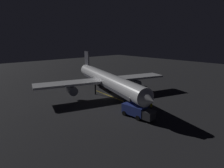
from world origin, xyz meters
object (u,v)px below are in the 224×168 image
traffic_cone_near_left (132,107)px  ground_crew_worker (151,107)px  baggage_truck (137,111)px  airliner (106,80)px  catering_truck (131,83)px  traffic_cone_near_right (135,100)px

traffic_cone_near_left → ground_crew_worker: bearing=112.4°
baggage_truck → airliner: bearing=-107.8°
airliner → baggage_truck: (4.67, 14.57, -2.96)m
airliner → ground_crew_worker: size_ratio=22.30×
catering_truck → ground_crew_worker: 19.64m
catering_truck → traffic_cone_near_left: (12.91, 12.30, -0.94)m
ground_crew_worker → traffic_cone_near_left: ground_crew_worker is taller
ground_crew_worker → traffic_cone_near_left: size_ratio=3.16×
airliner → baggage_truck: bearing=72.2°
airliner → traffic_cone_near_right: size_ratio=70.54×
ground_crew_worker → airliner: bearing=-90.4°
airliner → traffic_cone_near_right: bearing=106.3°
airliner → traffic_cone_near_right: (-2.31, 7.90, -3.90)m
traffic_cone_near_left → traffic_cone_near_right: 4.80m
ground_crew_worker → traffic_cone_near_right: ground_crew_worker is taller
baggage_truck → catering_truck: (-15.95, -16.23, -0.00)m
ground_crew_worker → traffic_cone_near_right: (-2.42, -6.43, -0.64)m
catering_truck → traffic_cone_near_right: (8.97, 9.57, -0.94)m
airliner → traffic_cone_near_right: airliner is taller
traffic_cone_near_left → traffic_cone_near_right: size_ratio=1.00×
airliner → baggage_truck: 15.59m
baggage_truck → ground_crew_worker: 4.57m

